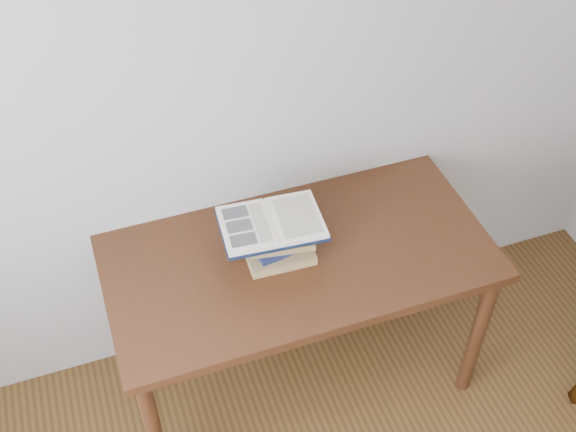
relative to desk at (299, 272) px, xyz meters
name	(u,v)px	position (x,y,z in m)	size (l,w,h in m)	color
desk	(299,272)	(0.00, 0.00, 0.00)	(1.48, 0.74, 0.79)	#4A2212
book_stack	(278,241)	(-0.07, 0.03, 0.17)	(0.27, 0.21, 0.15)	tan
open_book	(272,223)	(-0.10, 0.04, 0.26)	(0.40, 0.29, 0.03)	black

